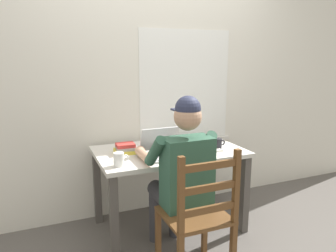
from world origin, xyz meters
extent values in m
plane|color=#56514C|center=(0.00, 0.00, 0.00)|extent=(8.00, 8.00, 0.00)
cube|color=silver|center=(0.00, 0.46, 1.30)|extent=(6.00, 0.04, 2.60)
cube|color=white|center=(0.36, 0.43, 1.22)|extent=(0.96, 0.01, 1.09)
cube|color=beige|center=(0.36, 0.43, 0.65)|extent=(1.02, 0.06, 0.04)
cube|color=beige|center=(0.00, 0.00, 0.70)|extent=(1.24, 0.76, 0.03)
cube|color=#4C4742|center=(-0.57, -0.33, 0.34)|extent=(0.06, 0.06, 0.69)
cube|color=#4C4742|center=(0.57, -0.33, 0.34)|extent=(0.06, 0.06, 0.69)
cube|color=#4C4742|center=(-0.57, 0.33, 0.34)|extent=(0.06, 0.06, 0.69)
cube|color=#4C4742|center=(0.57, 0.33, 0.34)|extent=(0.06, 0.06, 0.69)
cube|color=#2D5642|center=(-0.10, -0.56, 0.72)|extent=(0.34, 0.20, 0.50)
sphere|color=tan|center=(-0.10, -0.56, 1.11)|extent=(0.19, 0.19, 0.19)
sphere|color=#282D47|center=(-0.10, -0.56, 1.16)|extent=(0.17, 0.17, 0.17)
cube|color=#282D47|center=(-0.10, -0.47, 1.15)|extent=(0.13, 0.10, 0.01)
cylinder|color=#38383D|center=(-0.19, -0.36, 0.47)|extent=(0.13, 0.40, 0.13)
cylinder|color=#38383D|center=(-0.01, -0.36, 0.47)|extent=(0.13, 0.40, 0.13)
cylinder|color=#38383D|center=(-0.19, -0.16, 0.23)|extent=(0.10, 0.10, 0.47)
cylinder|color=#38383D|center=(-0.01, -0.16, 0.23)|extent=(0.10, 0.10, 0.47)
cylinder|color=#2D5642|center=(-0.30, -0.47, 0.87)|extent=(0.10, 0.25, 0.25)
cylinder|color=tan|center=(-0.30, -0.24, 0.77)|extent=(0.07, 0.28, 0.07)
sphere|color=tan|center=(-0.29, -0.10, 0.77)|extent=(0.08, 0.08, 0.08)
cylinder|color=#2D5642|center=(0.10, -0.47, 0.87)|extent=(0.10, 0.25, 0.25)
cylinder|color=tan|center=(0.10, -0.24, 0.77)|extent=(0.07, 0.28, 0.07)
sphere|color=tan|center=(0.09, -0.10, 0.77)|extent=(0.08, 0.08, 0.08)
cube|color=brown|center=(-0.10, -0.68, 0.46)|extent=(0.42, 0.42, 0.02)
cube|color=brown|center=(0.09, -0.49, 0.22)|extent=(0.04, 0.04, 0.45)
cube|color=brown|center=(-0.29, -0.49, 0.22)|extent=(0.04, 0.04, 0.45)
cube|color=brown|center=(0.09, -0.87, 0.71)|extent=(0.04, 0.04, 0.48)
cube|color=brown|center=(-0.29, -0.87, 0.71)|extent=(0.04, 0.04, 0.48)
cube|color=brown|center=(-0.10, -0.87, 0.59)|extent=(0.36, 0.02, 0.04)
cube|color=brown|center=(-0.10, -0.87, 0.73)|extent=(0.36, 0.02, 0.04)
cube|color=brown|center=(-0.10, -0.87, 0.87)|extent=(0.36, 0.02, 0.04)
cube|color=#ADAFB2|center=(-0.10, -0.20, 0.73)|extent=(0.33, 0.23, 0.02)
cube|color=silver|center=(-0.10, -0.20, 0.74)|extent=(0.29, 0.17, 0.00)
cube|color=#ADAFB2|center=(-0.10, -0.04, 0.84)|extent=(0.33, 0.10, 0.20)
cube|color=#4C515B|center=(-0.10, -0.04, 0.84)|extent=(0.29, 0.08, 0.17)
ellipsoid|color=#ADAFB2|center=(0.15, -0.24, 0.74)|extent=(0.06, 0.10, 0.03)
cylinder|color=white|center=(-0.50, -0.25, 0.77)|extent=(0.08, 0.08, 0.10)
torus|color=white|center=(-0.45, -0.25, 0.78)|extent=(0.05, 0.01, 0.05)
cylinder|color=black|center=(0.40, -0.14, 0.77)|extent=(0.08, 0.08, 0.09)
torus|color=black|center=(0.45, -0.14, 0.77)|extent=(0.05, 0.01, 0.05)
cube|color=gold|center=(-0.38, 0.05, 0.74)|extent=(0.18, 0.16, 0.03)
cube|color=gray|center=(-0.36, 0.04, 0.77)|extent=(0.19, 0.16, 0.02)
cube|color=#BC332D|center=(-0.37, 0.04, 0.79)|extent=(0.15, 0.12, 0.03)
cube|color=#2D5B9E|center=(0.31, 0.10, 0.74)|extent=(0.20, 0.16, 0.03)
cube|color=white|center=(0.31, 0.10, 0.76)|extent=(0.17, 0.16, 0.02)
cube|color=silver|center=(0.29, -0.16, 0.73)|extent=(0.23, 0.17, 0.01)
cube|color=silver|center=(0.02, -0.04, 0.73)|extent=(0.28, 0.25, 0.01)
cube|color=#C63D33|center=(-0.14, 0.17, 0.72)|extent=(0.13, 0.09, 0.00)
camera|label=1|loc=(-1.03, -2.44, 1.49)|focal=34.21mm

